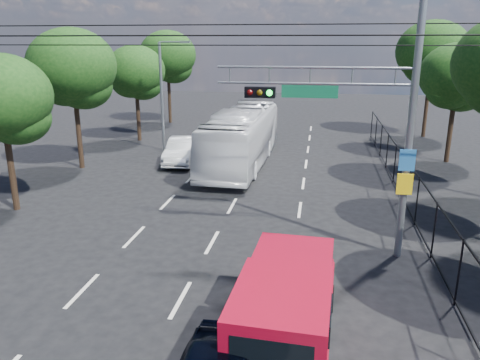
% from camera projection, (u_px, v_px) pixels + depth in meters
% --- Properties ---
extents(lane_markings, '(6.12, 38.00, 0.01)m').
position_uv_depth(lane_markings, '(240.00, 192.00, 22.73)').
color(lane_markings, beige).
rests_on(lane_markings, ground).
extents(signal_mast, '(6.43, 0.39, 9.50)m').
position_uv_depth(signal_mast, '(373.00, 101.00, 14.71)').
color(signal_mast, slate).
rests_on(signal_mast, ground).
extents(streetlight_left, '(2.09, 0.22, 7.08)m').
position_uv_depth(streetlight_left, '(164.00, 91.00, 30.18)').
color(streetlight_left, slate).
rests_on(streetlight_left, ground).
extents(utility_wires, '(22.00, 5.04, 0.74)m').
position_uv_depth(utility_wires, '(214.00, 35.00, 15.78)').
color(utility_wires, black).
rests_on(utility_wires, ground).
extents(fence_right, '(0.06, 34.03, 2.00)m').
position_uv_depth(fence_right, '(412.00, 191.00, 19.49)').
color(fence_right, black).
rests_on(fence_right, ground).
extents(tree_right_d, '(4.32, 4.32, 7.02)m').
position_uv_depth(tree_right_d, '(457.00, 81.00, 27.09)').
color(tree_right_d, black).
rests_on(tree_right_d, ground).
extents(tree_right_e, '(5.28, 5.28, 8.58)m').
position_uv_depth(tree_right_e, '(432.00, 57.00, 34.31)').
color(tree_right_e, black).
rests_on(tree_right_e, ground).
extents(tree_left_b, '(4.08, 4.08, 6.63)m').
position_uv_depth(tree_left_b, '(3.00, 104.00, 19.14)').
color(tree_left_b, black).
rests_on(tree_left_b, ground).
extents(tree_left_c, '(4.80, 4.80, 7.80)m').
position_uv_depth(tree_left_c, '(73.00, 73.00, 25.62)').
color(tree_left_c, black).
rests_on(tree_left_c, ground).
extents(tree_left_d, '(4.20, 4.20, 6.83)m').
position_uv_depth(tree_left_d, '(136.00, 75.00, 33.31)').
color(tree_left_d, black).
rests_on(tree_left_d, ground).
extents(tree_left_e, '(4.92, 4.92, 7.99)m').
position_uv_depth(tree_left_e, '(168.00, 59.00, 40.67)').
color(tree_left_e, black).
rests_on(tree_left_e, ground).
extents(red_pickup, '(2.33, 5.75, 2.10)m').
position_uv_depth(red_pickup, '(287.00, 305.00, 10.94)').
color(red_pickup, black).
rests_on(red_pickup, ground).
extents(white_bus, '(3.08, 11.82, 3.27)m').
position_uv_depth(white_bus, '(242.00, 137.00, 27.42)').
color(white_bus, white).
rests_on(white_bus, ground).
extents(white_van, '(2.01, 4.72, 1.51)m').
position_uv_depth(white_van, '(183.00, 150.00, 28.05)').
color(white_van, silver).
rests_on(white_van, ground).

